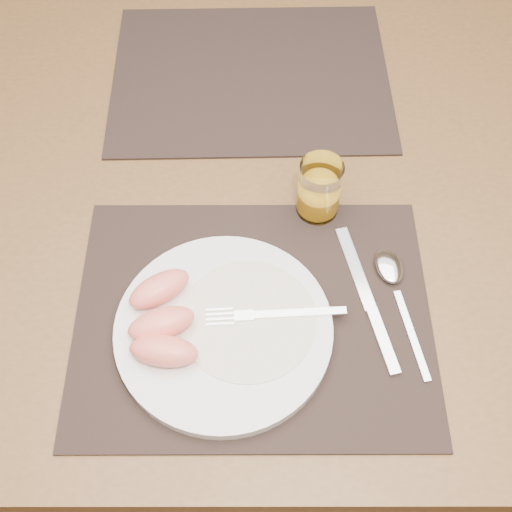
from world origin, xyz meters
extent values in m
plane|color=brown|center=(0.00, 0.00, 0.00)|extent=(5.00, 5.00, 0.00)
cube|color=brown|center=(0.00, 0.00, 0.73)|extent=(1.40, 0.90, 0.04)
cube|color=black|center=(-0.01, -0.22, 0.75)|extent=(0.45, 0.35, 0.00)
cube|color=black|center=(-0.01, 0.22, 0.75)|extent=(0.46, 0.36, 0.00)
cylinder|color=white|center=(-0.05, -0.24, 0.76)|extent=(0.27, 0.27, 0.02)
cylinder|color=white|center=(-0.02, -0.23, 0.77)|extent=(0.17, 0.17, 0.00)
cube|color=silver|center=(0.05, -0.23, 0.77)|extent=(0.12, 0.02, 0.00)
cube|color=silver|center=(-0.02, -0.23, 0.77)|extent=(0.03, 0.02, 0.00)
cube|color=silver|center=(-0.05, -0.23, 0.77)|extent=(0.04, 0.03, 0.00)
cube|color=silver|center=(0.13, -0.15, 0.76)|extent=(0.05, 0.13, 0.00)
cube|color=silver|center=(0.15, -0.26, 0.76)|extent=(0.03, 0.09, 0.01)
cube|color=silver|center=(0.19, -0.25, 0.76)|extent=(0.03, 0.12, 0.00)
ellipsoid|color=silver|center=(0.17, -0.15, 0.76)|extent=(0.05, 0.06, 0.01)
cylinder|color=white|center=(0.08, -0.05, 0.80)|extent=(0.06, 0.06, 0.09)
cylinder|color=orange|center=(0.08, -0.05, 0.77)|extent=(0.05, 0.05, 0.03)
ellipsoid|color=#FF7E68|center=(-0.11, -0.28, 0.79)|extent=(0.09, 0.05, 0.03)
ellipsoid|color=#FF7E68|center=(-0.12, -0.25, 0.79)|extent=(0.09, 0.06, 0.03)
ellipsoid|color=#FF7E68|center=(-0.13, -0.20, 0.79)|extent=(0.09, 0.08, 0.03)
camera|label=1|loc=(-0.01, -0.59, 1.48)|focal=45.00mm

